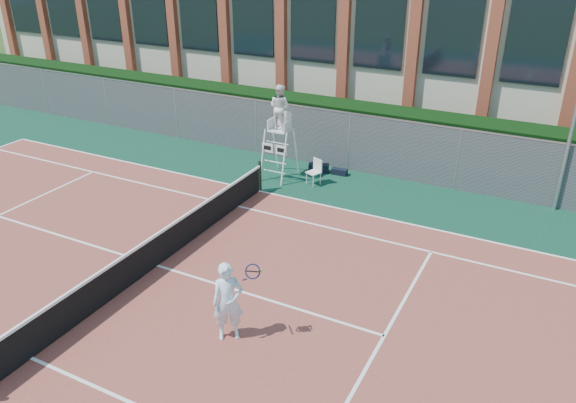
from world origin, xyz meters
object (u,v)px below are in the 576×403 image
at_px(tennis_player, 228,302).
at_px(steel_pole, 568,147).
at_px(plastic_chair, 316,169).
at_px(umpire_chair, 280,110).

bearing_deg(tennis_player, steel_pole, 60.17).
relative_size(steel_pole, plastic_chair, 4.67).
xyz_separation_m(plastic_chair, tennis_player, (1.89, -8.60, 0.41)).
distance_m(steel_pole, plastic_chair, 8.13).
height_order(umpire_chair, plastic_chair, umpire_chair).
bearing_deg(plastic_chair, umpire_chair, 178.79).
bearing_deg(umpire_chair, steel_pole, 10.15).
height_order(steel_pole, tennis_player, steel_pole).
xyz_separation_m(umpire_chair, tennis_player, (3.34, -8.64, -1.57)).
bearing_deg(umpire_chair, tennis_player, -68.87).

